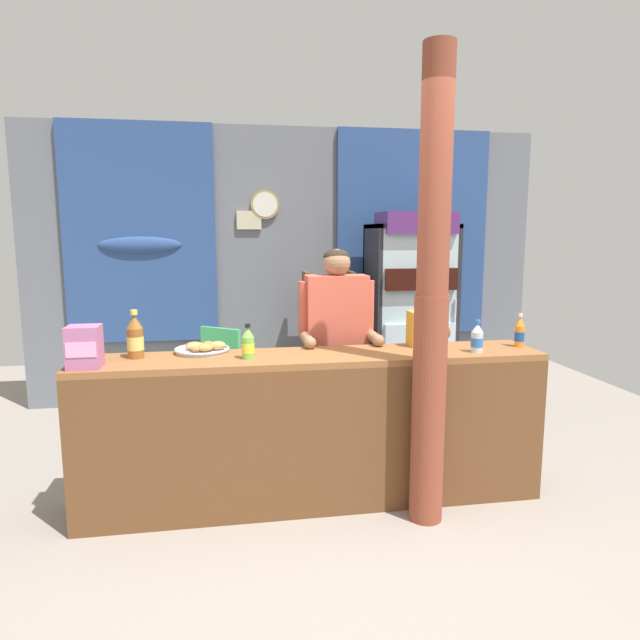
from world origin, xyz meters
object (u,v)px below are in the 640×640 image
at_px(soda_bottle_lime_soda, 248,344).
at_px(shopkeeper, 337,333).
at_px(bottle_shelf_rack, 328,337).
at_px(soda_bottle_orange_soda, 520,333).
at_px(stall_counter, 317,419).
at_px(timber_post, 432,305).
at_px(soda_bottle_water, 477,339).
at_px(pastry_tray, 203,349).
at_px(snack_box_choco_powder, 422,328).
at_px(drink_fridge, 411,302).
at_px(soda_bottle_iced_tea, 135,338).
at_px(plastic_lawn_chair, 212,371).
at_px(snack_box_wafer, 84,347).

bearing_deg(soda_bottle_lime_soda, shopkeeper, 37.71).
bearing_deg(bottle_shelf_rack, shopkeeper, -98.29).
bearing_deg(soda_bottle_orange_soda, stall_counter, -175.34).
distance_m(bottle_shelf_rack, soda_bottle_orange_soda, 2.19).
bearing_deg(bottle_shelf_rack, stall_counter, -102.35).
relative_size(timber_post, soda_bottle_water, 13.09).
distance_m(soda_bottle_water, pastry_tray, 1.72).
height_order(soda_bottle_orange_soda, snack_box_choco_powder, snack_box_choco_powder).
height_order(drink_fridge, soda_bottle_orange_soda, drink_fridge).
height_order(soda_bottle_water, pastry_tray, soda_bottle_water).
distance_m(drink_fridge, snack_box_choco_powder, 1.73).
relative_size(timber_post, soda_bottle_iced_tea, 9.26).
bearing_deg(timber_post, plastic_lawn_chair, 124.12).
xyz_separation_m(shopkeeper, pastry_tray, (-0.91, -0.27, -0.02)).
bearing_deg(stall_counter, soda_bottle_water, -0.38).
bearing_deg(soda_bottle_orange_soda, shopkeeper, 159.34).
bearing_deg(soda_bottle_iced_tea, drink_fridge, 36.83).
bearing_deg(snack_box_wafer, snack_box_choco_powder, 7.81).
distance_m(soda_bottle_iced_tea, snack_box_wafer, 0.32).
relative_size(soda_bottle_orange_soda, pastry_tray, 0.65).
distance_m(bottle_shelf_rack, soda_bottle_water, 2.18).
bearing_deg(stall_counter, snack_box_wafer, -178.70).
xyz_separation_m(drink_fridge, pastry_tray, (-1.91, -1.63, -0.06)).
bearing_deg(snack_box_wafer, soda_bottle_lime_soda, 5.10).
bearing_deg(soda_bottle_iced_tea, snack_box_choco_powder, 2.17).
xyz_separation_m(shopkeeper, snack_box_choco_powder, (0.52, -0.29, 0.07)).
xyz_separation_m(plastic_lawn_chair, soda_bottle_iced_tea, (-0.41, -1.46, 0.58)).
relative_size(shopkeeper, pastry_tray, 4.63).
bearing_deg(timber_post, snack_box_choco_powder, 75.47).
relative_size(bottle_shelf_rack, soda_bottle_orange_soda, 5.99).
bearing_deg(timber_post, soda_bottle_iced_tea, 165.64).
distance_m(timber_post, shopkeeper, 0.93).
bearing_deg(shopkeeper, plastic_lawn_chair, 129.02).
distance_m(shopkeeper, soda_bottle_iced_tea, 1.35).
bearing_deg(soda_bottle_orange_soda, bottle_shelf_rack, 115.15).
relative_size(bottle_shelf_rack, soda_bottle_water, 6.44).
height_order(bottle_shelf_rack, snack_box_wafer, bottle_shelf_rack).
bearing_deg(shopkeeper, drink_fridge, 53.68).
bearing_deg(snack_box_wafer, soda_bottle_iced_tea, 41.76).
xyz_separation_m(soda_bottle_water, snack_box_choco_powder, (-0.27, 0.26, 0.03)).
bearing_deg(drink_fridge, shopkeeper, -126.32).
distance_m(timber_post, soda_bottle_iced_tea, 1.76).
height_order(stall_counter, snack_box_wafer, snack_box_wafer).
relative_size(stall_counter, plastic_lawn_chair, 3.34).
distance_m(drink_fridge, soda_bottle_lime_soda, 2.48).
xyz_separation_m(soda_bottle_iced_tea, snack_box_choco_powder, (1.82, 0.07, -0.01)).
bearing_deg(soda_bottle_water, plastic_lawn_chair, 135.52).
height_order(drink_fridge, soda_bottle_lime_soda, drink_fridge).
relative_size(drink_fridge, snack_box_wafer, 7.95).
distance_m(stall_counter, snack_box_wafer, 1.40).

